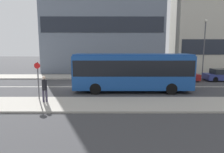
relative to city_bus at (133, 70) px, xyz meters
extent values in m
plane|color=#3A3A3D|center=(-5.91, 2.01, -1.93)|extent=(120.00, 120.00, 0.00)
cube|color=#A39E93|center=(-5.91, -4.24, -1.86)|extent=(44.00, 3.50, 0.13)
cube|color=#A39E93|center=(-5.91, 8.26, -1.86)|extent=(44.00, 3.50, 0.13)
cube|color=silver|center=(-5.91, 2.01, -1.92)|extent=(41.80, 0.16, 0.01)
cube|color=#1E232D|center=(-3.19, 11.48, 5.14)|extent=(17.52, 0.08, 2.20)
cube|color=#194793|center=(0.01, 0.00, -0.16)|extent=(10.29, 2.53, 2.90)
cube|color=black|center=(0.01, 0.00, 0.27)|extent=(10.09, 2.56, 1.33)
cube|color=#194793|center=(0.01, 0.00, 1.36)|extent=(10.14, 2.33, 0.14)
cube|color=black|center=(-5.16, 0.00, 0.10)|extent=(0.05, 2.23, 1.74)
cube|color=yellow|center=(-5.16, 0.00, 1.08)|extent=(0.04, 1.77, 0.32)
cylinder|color=black|center=(-3.18, -1.15, -1.45)|extent=(0.96, 0.28, 0.96)
cylinder|color=black|center=(-3.18, 1.15, -1.45)|extent=(0.96, 0.28, 0.96)
cylinder|color=black|center=(3.20, -1.15, -1.45)|extent=(0.96, 0.28, 0.96)
cylinder|color=black|center=(3.20, 1.15, -1.45)|extent=(0.96, 0.28, 0.96)
cube|color=maroon|center=(6.07, 5.48, -1.44)|extent=(4.37, 1.89, 0.68)
cube|color=#21262B|center=(5.94, 5.48, -0.79)|extent=(2.40, 1.66, 0.61)
cylinder|color=black|center=(7.42, 4.63, -1.63)|extent=(0.60, 0.18, 0.60)
cylinder|color=black|center=(7.42, 6.34, -1.63)|extent=(0.60, 0.18, 0.60)
cylinder|color=black|center=(4.71, 4.63, -1.63)|extent=(0.60, 0.18, 0.60)
cylinder|color=black|center=(4.71, 6.34, -1.63)|extent=(0.60, 0.18, 0.60)
cube|color=navy|center=(11.23, 5.56, -1.44)|extent=(4.13, 1.84, 0.68)
cube|color=#21262B|center=(11.10, 5.56, -0.81)|extent=(2.27, 1.62, 0.58)
cylinder|color=black|center=(9.95, 4.73, -1.63)|extent=(0.60, 0.18, 0.60)
cylinder|color=black|center=(9.95, 6.39, -1.63)|extent=(0.60, 0.18, 0.60)
cylinder|color=#383347|center=(-6.60, -3.96, -1.37)|extent=(0.15, 0.15, 0.86)
cylinder|color=#383347|center=(-6.42, -3.87, -1.37)|extent=(0.15, 0.15, 0.86)
cylinder|color=black|center=(-6.51, -3.91, -0.57)|extent=(0.34, 0.34, 0.75)
sphere|color=beige|center=(-6.51, -3.91, -0.07)|extent=(0.24, 0.24, 0.24)
cylinder|color=#4C4C51|center=(-7.22, -3.12, -0.41)|extent=(0.09, 0.09, 2.77)
cylinder|color=red|center=(-7.22, -3.18, 0.70)|extent=(0.44, 0.03, 0.44)
cylinder|color=#4C4C51|center=(9.67, 7.48, 1.63)|extent=(0.14, 0.14, 6.85)
sphere|color=silver|center=(9.67, 7.48, 5.16)|extent=(0.36, 0.36, 0.36)
camera|label=1|loc=(-1.79, -17.57, 2.10)|focal=32.00mm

